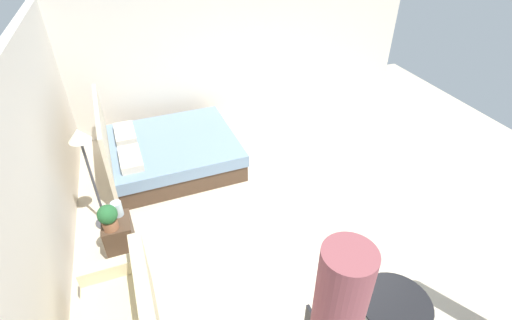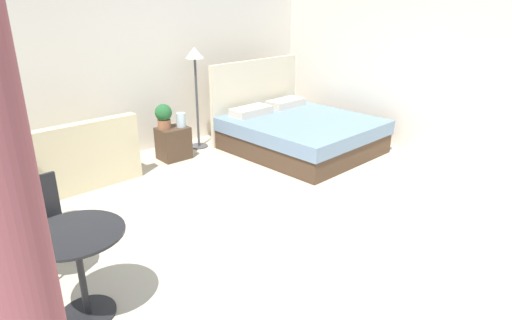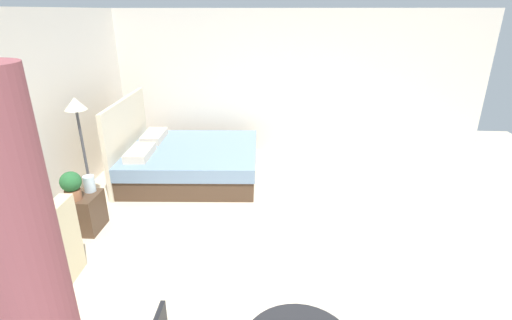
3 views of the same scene
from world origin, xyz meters
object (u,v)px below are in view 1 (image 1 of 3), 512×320
Objects in this scene: floor_lamp at (84,151)px; balcony_table at (391,315)px; nightstand at (119,235)px; vase at (117,209)px; bed at (169,152)px; potted_plant at (108,217)px.

floor_lamp is 2.19× the size of balcony_table.
nightstand is 0.36m from vase.
balcony_table reaches higher than vase.
bed reaches higher than balcony_table.
floor_lamp reaches higher than balcony_table.
nightstand is at bearing 48.13° from balcony_table.
floor_lamp is (0.45, 0.25, 0.65)m from vase.
nightstand is (-1.67, 0.89, -0.05)m from bed.
balcony_table is at bearing -157.62° from bed.
floor_lamp is at bearing 135.26° from bed.
potted_plant is 1.73× the size of vase.
balcony_table is at bearing -133.91° from vase.
floor_lamp is (0.67, 0.16, 0.56)m from potted_plant.
bed is at bearing 22.38° from balcony_table.
potted_plant is 0.89m from floor_lamp.
floor_lamp is at bearing 19.70° from nightstand.
vase is (-1.55, 0.84, 0.28)m from bed.
nightstand is 2.32× the size of vase.
floor_lamp reaches higher than nightstand.
potted_plant is at bearing 154.54° from nightstand.
nightstand is 3.36m from balcony_table.
floor_lamp is at bearing 13.14° from potted_plant.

